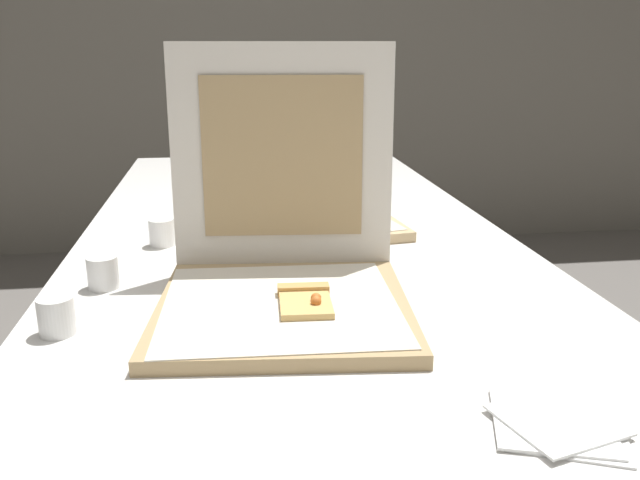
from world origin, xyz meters
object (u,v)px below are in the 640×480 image
(pizza_box_front, at_px, (284,271))
(cup_white_far, at_px, (199,193))
(cup_white_mid, at_px, (162,232))
(cup_white_near_left, at_px, (56,316))
(pizza_box_middle, at_px, (301,198))
(table, at_px, (299,264))
(napkin_pile, at_px, (558,423))
(cup_white_near_center, at_px, (103,272))

(pizza_box_front, height_order, cup_white_far, pizza_box_front)
(pizza_box_front, xyz_separation_m, cup_white_mid, (-0.22, 0.37, -0.03))
(cup_white_near_left, bearing_deg, pizza_box_middle, 54.16)
(table, distance_m, pizza_box_front, 0.35)
(cup_white_near_left, xyz_separation_m, cup_white_far, (0.18, 0.81, 0.00))
(cup_white_far, height_order, cup_white_mid, same)
(table, xyz_separation_m, pizza_box_front, (-0.06, -0.33, 0.10))
(cup_white_far, height_order, napkin_pile, cup_white_far)
(table, bearing_deg, pizza_box_front, -100.36)
(cup_white_near_left, bearing_deg, napkin_pile, -28.70)
(pizza_box_middle, height_order, cup_white_far, pizza_box_middle)
(pizza_box_front, height_order, pizza_box_middle, same)
(pizza_box_middle, height_order, cup_white_near_center, pizza_box_middle)
(pizza_box_front, xyz_separation_m, cup_white_near_left, (-0.34, -0.07, -0.03))
(pizza_box_front, bearing_deg, cup_white_far, 107.47)
(cup_white_far, bearing_deg, napkin_pile, -69.34)
(table, relative_size, cup_white_far, 41.22)
(table, relative_size, cup_white_mid, 41.22)
(cup_white_mid, bearing_deg, cup_white_near_center, -107.88)
(pizza_box_front, relative_size, cup_white_near_left, 7.68)
(cup_white_near_left, bearing_deg, table, 45.16)
(pizza_box_middle, bearing_deg, cup_white_near_left, -133.38)
(napkin_pile, bearing_deg, cup_white_far, 110.66)
(pizza_box_middle, distance_m, cup_white_mid, 0.35)
(pizza_box_middle, height_order, napkin_pile, pizza_box_middle)
(table, distance_m, cup_white_far, 0.47)
(napkin_pile, bearing_deg, table, 105.89)
(napkin_pile, bearing_deg, cup_white_near_left, 151.30)
(table, xyz_separation_m, napkin_pile, (0.21, -0.73, 0.05))
(cup_white_far, xyz_separation_m, cup_white_mid, (-0.06, -0.38, 0.00))
(pizza_box_front, height_order, cup_white_near_left, pizza_box_front)
(table, distance_m, cup_white_mid, 0.30)
(cup_white_far, bearing_deg, pizza_box_front, -77.78)
(pizza_box_front, xyz_separation_m, pizza_box_middle, (0.09, 0.52, -0.00))
(cup_white_far, bearing_deg, cup_white_mid, -99.46)
(table, relative_size, pizza_box_middle, 5.31)
(cup_white_far, bearing_deg, cup_white_near_left, -102.27)
(table, height_order, cup_white_far, cup_white_far)
(table, xyz_separation_m, cup_white_mid, (-0.28, 0.03, 0.07))
(pizza_box_front, distance_m, cup_white_far, 0.76)
(table, bearing_deg, napkin_pile, -74.11)
(cup_white_near_left, relative_size, napkin_pile, 0.32)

